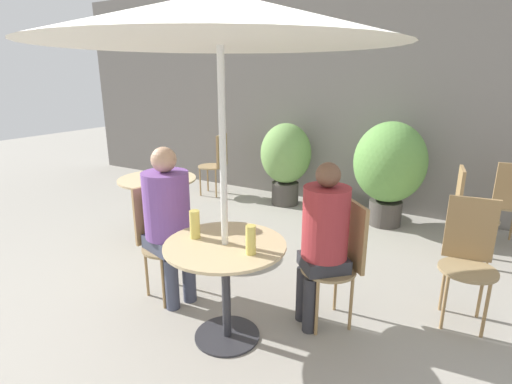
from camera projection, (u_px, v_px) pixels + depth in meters
The scene contains 17 objects.
ground_plane at pixel (197, 341), 2.77m from camera, with size 20.00×20.00×0.00m, color #9E998E.
storefront_wall at pixel (360, 96), 5.21m from camera, with size 10.00×0.06×3.00m.
cafe_table_near at pixel (226, 267), 2.66m from camera, with size 0.81×0.81×0.71m.
cafe_table_far at pixel (158, 193), 4.28m from camera, with size 0.82×0.82×0.71m.
bistro_chair_0 at pixel (342, 254), 2.85m from camera, with size 0.46×0.46×0.92m.
bistro_chair_1 at pixel (160, 232), 3.24m from camera, with size 0.43×0.42×0.92m.
bistro_chair_2 at pixel (509, 198), 4.13m from camera, with size 0.40×0.42×0.92m.
bistro_chair_3 at pixel (217, 160), 5.93m from camera, with size 0.42×0.40×0.92m.
bistro_chair_4 at pixel (469, 250), 2.90m from camera, with size 0.40×0.42×0.92m.
bistro_chair_5 at pixel (467, 207), 3.83m from camera, with size 0.42×0.40×0.92m.
seated_person_0 at pixel (323, 233), 2.77m from camera, with size 0.41×0.41×1.22m.
seated_person_1 at pixel (168, 214), 3.08m from camera, with size 0.41×0.38×1.26m.
beer_glass_0 at pixel (251, 240), 2.44m from camera, with size 0.06×0.06×0.19m.
beer_glass_1 at pixel (195, 224), 2.68m from camera, with size 0.07×0.07×0.19m.
potted_plant_0 at pixel (286, 157), 5.48m from camera, with size 0.69×0.69×1.14m.
potted_plant_1 at pixel (389, 166), 4.70m from camera, with size 0.84×0.84×1.25m.
umbrella at pixel (220, 19), 2.22m from camera, with size 2.10×2.10×2.22m.
Camera 1 is at (1.55, -1.82, 1.79)m, focal length 28.00 mm.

